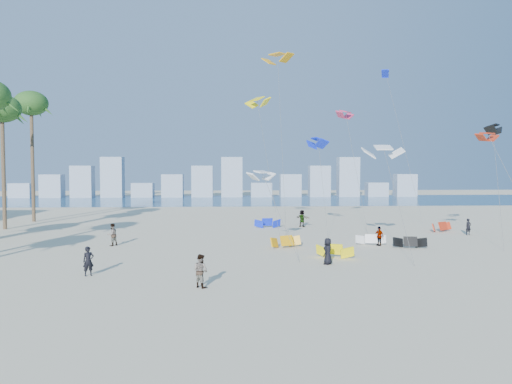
{
  "coord_description": "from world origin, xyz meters",
  "views": [
    {
      "loc": [
        1.0,
        -21.68,
        6.48
      ],
      "look_at": [
        3.0,
        16.0,
        4.5
      ],
      "focal_mm": 34.51,
      "sensor_mm": 36.0,
      "label": 1
    }
  ],
  "objects": [
    {
      "name": "ground",
      "position": [
        0.0,
        0.0,
        0.0
      ],
      "size": [
        220.0,
        220.0,
        0.0
      ],
      "primitive_type": "plane",
      "color": "beige",
      "rests_on": "ground"
    },
    {
      "name": "ocean",
      "position": [
        0.0,
        72.0,
        0.01
      ],
      "size": [
        220.0,
        220.0,
        0.0
      ],
      "primitive_type": "plane",
      "color": "navy",
      "rests_on": "ground"
    },
    {
      "name": "kitesurfer_near",
      "position": [
        -7.37,
        7.56,
        0.87
      ],
      "size": [
        0.76,
        0.67,
        1.75
      ],
      "primitive_type": "imported",
      "rotation": [
        0.0,
        0.0,
        0.5
      ],
      "color": "black",
      "rests_on": "ground"
    },
    {
      "name": "kitesurfer_mid",
      "position": [
        -0.58,
        4.45,
        0.9
      ],
      "size": [
        1.1,
        1.08,
        1.79
      ],
      "primitive_type": "imported",
      "rotation": [
        0.0,
        0.0,
        2.44
      ],
      "color": "gray",
      "rests_on": "ground"
    },
    {
      "name": "kitesurfers_far",
      "position": [
        10.14,
        19.86,
        0.88
      ],
      "size": [
        34.51,
        21.44,
        1.83
      ],
      "color": "black",
      "rests_on": "ground"
    },
    {
      "name": "grounded_kites",
      "position": [
        11.38,
        20.09,
        0.43
      ],
      "size": [
        20.16,
        18.79,
        0.89
      ],
      "color": "#EC9F0C",
      "rests_on": "ground"
    },
    {
      "name": "flying_kites",
      "position": [
        12.54,
        23.85,
        11.91
      ],
      "size": [
        29.21,
        30.56,
        18.6
      ],
      "color": "white",
      "rests_on": "ground"
    },
    {
      "name": "distant_skyline",
      "position": [
        -1.19,
        82.0,
        3.09
      ],
      "size": [
        85.0,
        3.0,
        8.4
      ],
      "color": "#9EADBF",
      "rests_on": "ground"
    }
  ]
}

